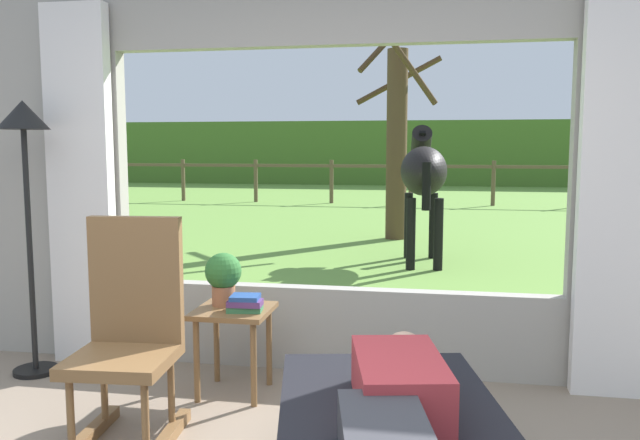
# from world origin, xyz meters

# --- Properties ---
(back_wall_with_window) EXTENTS (5.20, 0.12, 2.55)m
(back_wall_with_window) POSITION_xyz_m (0.00, 2.26, 1.25)
(back_wall_with_window) COLOR #9E998E
(back_wall_with_window) RESTS_ON ground_plane
(curtain_panel_left) EXTENTS (0.44, 0.10, 2.40)m
(curtain_panel_left) POSITION_xyz_m (-1.69, 2.12, 1.20)
(curtain_panel_left) COLOR silver
(curtain_panel_left) RESTS_ON ground_plane
(curtain_panel_right) EXTENTS (0.44, 0.10, 2.40)m
(curtain_panel_right) POSITION_xyz_m (1.69, 2.12, 1.20)
(curtain_panel_right) COLOR silver
(curtain_panel_right) RESTS_ON ground_plane
(outdoor_pasture_lawn) EXTENTS (36.00, 21.68, 0.02)m
(outdoor_pasture_lawn) POSITION_xyz_m (0.00, 13.16, 0.01)
(outdoor_pasture_lawn) COLOR olive
(outdoor_pasture_lawn) RESTS_ON ground_plane
(distant_hill_ridge) EXTENTS (36.00, 2.00, 2.40)m
(distant_hill_ridge) POSITION_xyz_m (0.00, 23.00, 1.20)
(distant_hill_ridge) COLOR #476D28
(distant_hill_ridge) RESTS_ON ground_plane
(reclining_person) EXTENTS (0.45, 1.43, 0.22)m
(reclining_person) POSITION_xyz_m (0.53, 0.47, 0.52)
(reclining_person) COLOR #B23338
(reclining_person) RESTS_ON recliner_sofa
(rocking_chair) EXTENTS (0.52, 0.71, 1.12)m
(rocking_chair) POSITION_xyz_m (-0.84, 1.08, 0.55)
(rocking_chair) COLOR brown
(rocking_chair) RESTS_ON ground_plane
(side_table) EXTENTS (0.44, 0.44, 0.52)m
(side_table) POSITION_xyz_m (-0.51, 1.74, 0.43)
(side_table) COLOR brown
(side_table) RESTS_ON ground_plane
(potted_plant) EXTENTS (0.22, 0.22, 0.32)m
(potted_plant) POSITION_xyz_m (-0.59, 1.80, 0.70)
(potted_plant) COLOR #9E6042
(potted_plant) RESTS_ON side_table
(book_stack) EXTENTS (0.21, 0.16, 0.10)m
(book_stack) POSITION_xyz_m (-0.42, 1.68, 0.57)
(book_stack) COLOR #337247
(book_stack) RESTS_ON side_table
(floor_lamp_left) EXTENTS (0.32, 0.32, 1.76)m
(floor_lamp_left) POSITION_xyz_m (-1.90, 1.84, 1.42)
(floor_lamp_left) COLOR black
(floor_lamp_left) RESTS_ON ground_plane
(horse) EXTENTS (0.66, 1.82, 1.73)m
(horse) POSITION_xyz_m (0.49, 6.25, 1.16)
(horse) COLOR black
(horse) RESTS_ON outdoor_pasture_lawn
(pasture_tree) EXTENTS (1.38, 1.29, 3.43)m
(pasture_tree) POSITION_xyz_m (0.02, 8.29, 1.60)
(pasture_tree) COLOR #4C3823
(pasture_tree) RESTS_ON outdoor_pasture_lawn
(pasture_fence_line) EXTENTS (16.10, 0.10, 1.10)m
(pasture_fence_line) POSITION_xyz_m (0.00, 14.34, 0.74)
(pasture_fence_line) COLOR brown
(pasture_fence_line) RESTS_ON outdoor_pasture_lawn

